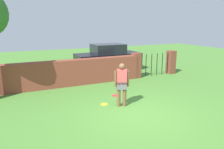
{
  "coord_description": "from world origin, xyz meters",
  "views": [
    {
      "loc": [
        -3.69,
        -5.78,
        3.01
      ],
      "look_at": [
        -0.06,
        1.88,
        1.0
      ],
      "focal_mm": 34.64,
      "sensor_mm": 36.0,
      "label": 1
    }
  ],
  "objects_px": {
    "car": "(108,57)",
    "frisbee_red": "(115,95)",
    "person": "(122,83)",
    "frisbee_yellow": "(104,104)"
  },
  "relations": [
    {
      "from": "person",
      "to": "frisbee_red",
      "type": "xyz_separation_m",
      "value": [
        0.29,
        1.16,
        -0.89
      ]
    },
    {
      "from": "frisbee_yellow",
      "to": "person",
      "type": "bearing_deg",
      "value": -37.99
    },
    {
      "from": "car",
      "to": "frisbee_red",
      "type": "relative_size",
      "value": 15.61
    },
    {
      "from": "frisbee_red",
      "to": "car",
      "type": "bearing_deg",
      "value": 68.76
    },
    {
      "from": "person",
      "to": "frisbee_yellow",
      "type": "xyz_separation_m",
      "value": [
        -0.52,
        0.41,
        -0.89
      ]
    },
    {
      "from": "frisbee_red",
      "to": "frisbee_yellow",
      "type": "height_order",
      "value": "same"
    },
    {
      "from": "frisbee_red",
      "to": "frisbee_yellow",
      "type": "bearing_deg",
      "value": -137.2
    },
    {
      "from": "frisbee_red",
      "to": "frisbee_yellow",
      "type": "xyz_separation_m",
      "value": [
        -0.81,
        -0.75,
        0.0
      ]
    },
    {
      "from": "car",
      "to": "frisbee_red",
      "type": "height_order",
      "value": "car"
    },
    {
      "from": "person",
      "to": "frisbee_yellow",
      "type": "height_order",
      "value": "person"
    }
  ]
}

